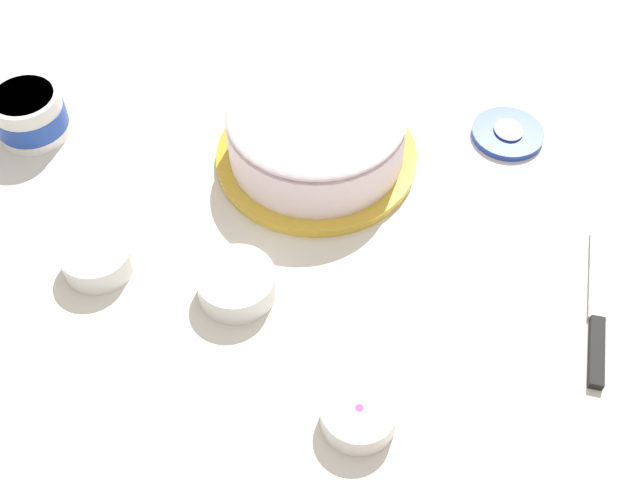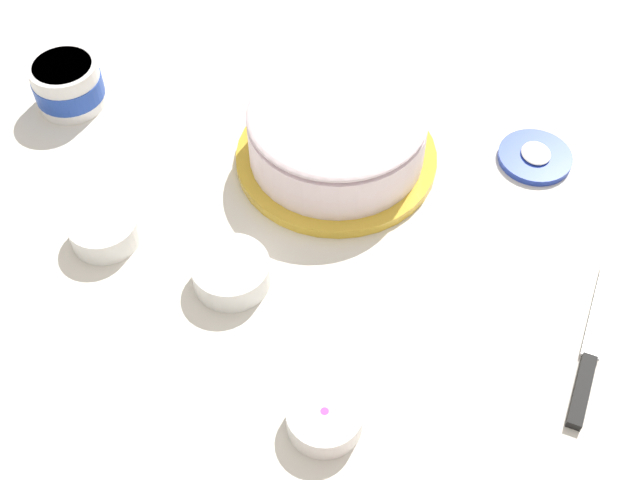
# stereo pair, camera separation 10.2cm
# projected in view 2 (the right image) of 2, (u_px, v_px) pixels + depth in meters

# --- Properties ---
(ground_plane) EXTENTS (1.54, 1.54, 0.00)m
(ground_plane) POSITION_uv_depth(u_px,v_px,m) (310.00, 317.00, 0.99)
(ground_plane) COLOR silver
(frosted_cake) EXTENTS (0.29, 0.29, 0.11)m
(frosted_cake) POSITION_uv_depth(u_px,v_px,m) (337.00, 136.00, 1.12)
(frosted_cake) COLOR gold
(frosted_cake) RESTS_ON ground_plane
(frosting_tub) EXTENTS (0.10, 0.10, 0.07)m
(frosting_tub) POSITION_uv_depth(u_px,v_px,m) (67.00, 83.00, 1.20)
(frosting_tub) COLOR white
(frosting_tub) RESTS_ON ground_plane
(frosting_tub_lid) EXTENTS (0.11, 0.11, 0.02)m
(frosting_tub_lid) POSITION_uv_depth(u_px,v_px,m) (535.00, 157.00, 1.15)
(frosting_tub_lid) COLOR #233DAD
(frosting_tub_lid) RESTS_ON ground_plane
(spreading_knife) EXTENTS (0.22, 0.11, 0.01)m
(spreading_knife) POSITION_uv_depth(u_px,v_px,m) (590.00, 357.00, 0.95)
(spreading_knife) COLOR silver
(spreading_knife) RESTS_ON ground_plane
(sprinkle_bowl_orange) EXTENTS (0.10, 0.10, 0.04)m
(sprinkle_bowl_orange) POSITION_uv_depth(u_px,v_px,m) (231.00, 272.00, 1.01)
(sprinkle_bowl_orange) COLOR white
(sprinkle_bowl_orange) RESTS_ON ground_plane
(sprinkle_bowl_green) EXTENTS (0.09, 0.09, 0.04)m
(sprinkle_bowl_green) POSITION_uv_depth(u_px,v_px,m) (104.00, 229.00, 1.05)
(sprinkle_bowl_green) COLOR white
(sprinkle_bowl_green) RESTS_ON ground_plane
(sprinkle_bowl_rainbow) EXTENTS (0.09, 0.09, 0.03)m
(sprinkle_bowl_rainbow) POSITION_uv_depth(u_px,v_px,m) (325.00, 417.00, 0.89)
(sprinkle_bowl_rainbow) COLOR white
(sprinkle_bowl_rainbow) RESTS_ON ground_plane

